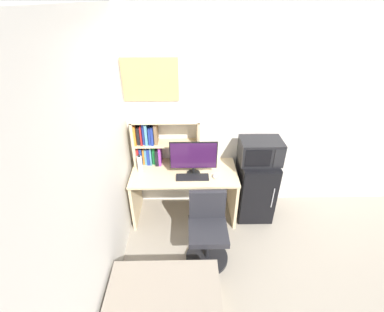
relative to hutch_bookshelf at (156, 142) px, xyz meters
The scene contains 12 objects.
wall_back 1.67m from the hutch_bookshelf, ahead, with size 6.40×0.04×2.60m, color silver.
wall_left 1.56m from the hutch_bookshelf, 104.30° to the right, with size 0.04×4.40×2.60m, color silver.
desk 0.68m from the hutch_bookshelf, 30.87° to the right, with size 1.34×0.65×0.73m.
hutch_bookshelf is the anchor object (origin of this frame).
monitor 0.55m from the hutch_bookshelf, 29.24° to the right, with size 0.58×0.17×0.45m.
keyboard 0.66m from the hutch_bookshelf, 37.41° to the right, with size 0.40×0.14×0.02m, color black.
computer_mouse 0.87m from the hutch_bookshelf, 25.19° to the right, with size 0.06×0.08×0.04m, color silver.
water_bottle 0.34m from the hutch_bookshelf, 134.14° to the right, with size 0.06×0.06×0.24m.
mini_fridge 1.46m from the hutch_bookshelf, ahead, with size 0.46×0.54×0.85m.
microwave 1.32m from the hutch_bookshelf, ahead, with size 0.51×0.36×0.29m.
desk_chair 1.29m from the hutch_bookshelf, 55.62° to the right, with size 0.49×0.49×0.85m.
wall_corkboard 0.77m from the hutch_bookshelf, 99.85° to the left, with size 0.66×0.02×0.50m, color tan.
Camera 1 is at (-0.83, -3.08, 2.63)m, focal length 24.58 mm.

